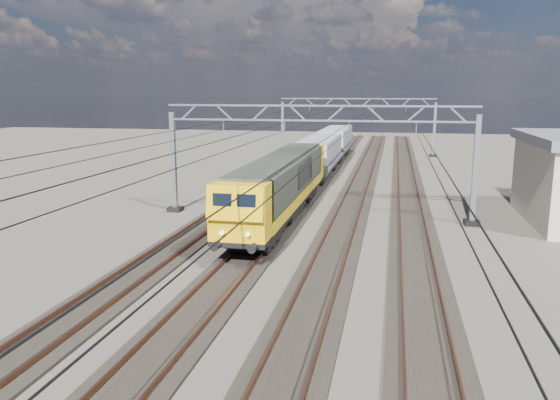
% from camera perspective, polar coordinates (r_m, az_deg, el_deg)
% --- Properties ---
extents(ground, '(160.00, 160.00, 0.00)m').
position_cam_1_polar(ground, '(31.03, 2.66, -3.50)').
color(ground, black).
rests_on(ground, ground).
extents(track_outer_west, '(2.60, 140.00, 0.30)m').
position_cam_1_polar(track_outer_west, '(32.47, -7.86, -2.79)').
color(track_outer_west, black).
rests_on(track_outer_west, ground).
extents(track_loco, '(2.60, 140.00, 0.30)m').
position_cam_1_polar(track_loco, '(31.38, -0.95, -3.18)').
color(track_loco, black).
rests_on(track_loco, ground).
extents(track_inner_east, '(2.60, 140.00, 0.30)m').
position_cam_1_polar(track_inner_east, '(30.77, 6.34, -3.54)').
color(track_inner_east, black).
rests_on(track_inner_east, ground).
extents(track_outer_east, '(2.60, 140.00, 0.30)m').
position_cam_1_polar(track_outer_east, '(30.67, 13.82, -3.85)').
color(track_outer_east, black).
rests_on(track_outer_east, ground).
extents(catenary_gantry_mid, '(19.90, 0.90, 7.11)m').
position_cam_1_polar(catenary_gantry_mid, '(34.20, 3.79, 4.53)').
color(catenary_gantry_mid, '#8F959C').
rests_on(catenary_gantry_mid, ground).
extents(catenary_gantry_far, '(19.90, 0.90, 7.11)m').
position_cam_1_polar(catenary_gantry_far, '(69.91, 8.00, 7.87)').
color(catenary_gantry_far, '#8F959C').
rests_on(catenary_gantry_far, ground).
extents(overhead_wires, '(12.03, 140.00, 0.53)m').
position_cam_1_polar(overhead_wires, '(37.99, 4.69, 7.98)').
color(overhead_wires, black).
rests_on(overhead_wires, ground).
extents(locomotive, '(2.76, 21.10, 3.62)m').
position_cam_1_polar(locomotive, '(33.73, 0.14, 1.75)').
color(locomotive, black).
rests_on(locomotive, ground).
extents(hopper_wagon_lead, '(3.38, 13.00, 3.25)m').
position_cam_1_polar(hopper_wagon_lead, '(51.04, 4.18, 4.85)').
color(hopper_wagon_lead, black).
rests_on(hopper_wagon_lead, ground).
extents(hopper_wagon_mid, '(3.38, 13.00, 3.25)m').
position_cam_1_polar(hopper_wagon_mid, '(65.08, 5.88, 6.20)').
color(hopper_wagon_mid, black).
rests_on(hopper_wagon_mid, ground).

